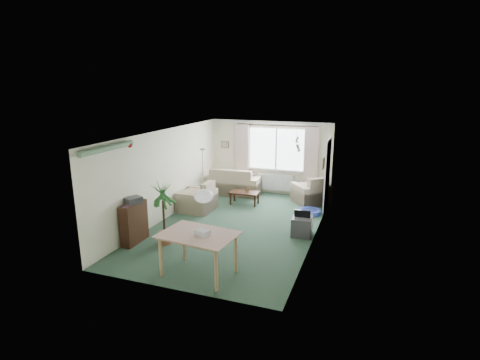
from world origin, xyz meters
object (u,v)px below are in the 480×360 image
(houseplant, at_px, (164,213))
(tv_cube, at_px, (302,226))
(sofa, at_px, (234,181))
(coffee_table, at_px, (244,198))
(bookshelf, at_px, (134,223))
(pet_bed, at_px, (309,212))
(dining_table, at_px, (199,255))
(armchair_corner, at_px, (311,189))
(armchair_left, at_px, (197,196))

(houseplant, height_order, tv_cube, houseplant)
(sofa, relative_size, coffee_table, 2.05)
(tv_cube, bearing_deg, sofa, 132.57)
(sofa, relative_size, tv_cube, 3.47)
(bookshelf, xyz_separation_m, pet_bed, (3.46, 3.30, -0.41))
(houseplant, relative_size, tv_cube, 2.93)
(coffee_table, distance_m, bookshelf, 3.82)
(bookshelf, relative_size, tv_cube, 1.86)
(dining_table, bearing_deg, bookshelf, 157.20)
(armchair_corner, xyz_separation_m, dining_table, (-1.26, -5.22, -0.02))
(houseplant, relative_size, dining_table, 1.14)
(houseplant, bearing_deg, armchair_corner, 57.84)
(sofa, relative_size, houseplant, 1.19)
(sofa, xyz_separation_m, coffee_table, (0.71, -0.96, -0.25))
(bookshelf, bearing_deg, tv_cube, 24.58)
(armchair_corner, relative_size, bookshelf, 1.01)
(houseplant, xyz_separation_m, tv_cube, (2.86, 1.53, -0.51))
(sofa, xyz_separation_m, armchair_left, (-0.40, -1.95, -0.01))
(coffee_table, distance_m, pet_bed, 2.03)
(sofa, relative_size, pet_bed, 2.86)
(armchair_corner, relative_size, coffee_table, 1.11)
(armchair_left, height_order, bookshelf, bookshelf)
(tv_cube, bearing_deg, bookshelf, -156.90)
(coffee_table, distance_m, houseplant, 3.48)
(coffee_table, bearing_deg, armchair_left, -138.06)
(sofa, height_order, coffee_table, sofa)
(tv_cube, bearing_deg, coffee_table, 136.31)
(sofa, height_order, armchair_left, sofa)
(coffee_table, xyz_separation_m, tv_cube, (2.09, -1.82, 0.04))
(dining_table, xyz_separation_m, pet_bed, (1.41, 4.16, -0.34))
(coffee_table, relative_size, dining_table, 0.66)
(sofa, height_order, pet_bed, sofa)
(coffee_table, xyz_separation_m, bookshelf, (-1.45, -3.53, 0.28))
(sofa, distance_m, tv_cube, 3.95)
(bookshelf, bearing_deg, armchair_left, 81.22)
(houseplant, bearing_deg, sofa, 89.25)
(tv_cube, height_order, pet_bed, tv_cube)
(armchair_left, relative_size, tv_cube, 1.90)
(dining_table, bearing_deg, houseplant, 142.89)
(bookshelf, xyz_separation_m, houseplant, (0.68, 0.17, 0.27))
(armchair_left, xyz_separation_m, pet_bed, (3.12, 0.77, -0.37))
(armchair_left, height_order, dining_table, armchair_left)
(armchair_left, distance_m, dining_table, 3.81)
(houseplant, bearing_deg, coffee_table, 77.19)
(bookshelf, height_order, pet_bed, bookshelf)
(sofa, height_order, dining_table, sofa)
(armchair_left, relative_size, dining_table, 0.74)
(bookshelf, relative_size, houseplant, 0.64)
(armchair_corner, bearing_deg, coffee_table, -14.73)
(dining_table, distance_m, tv_cube, 2.97)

